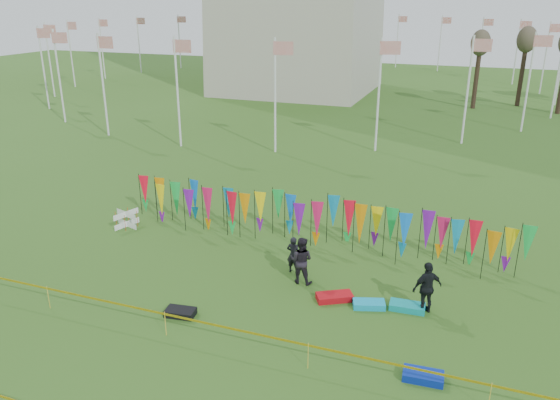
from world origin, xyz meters
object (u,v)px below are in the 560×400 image
(box_kite, at_px, (127,219))
(kite_bag_teal, at_px, (407,307))
(kite_bag_blue, at_px, (423,376))
(kite_bag_black, at_px, (180,312))
(person_left, at_px, (293,255))
(person_mid, at_px, (301,260))
(person_right, at_px, (427,288))
(kite_bag_turquoise, at_px, (369,304))
(kite_bag_red, at_px, (335,297))

(box_kite, distance_m, kite_bag_teal, 14.23)
(kite_bag_blue, relative_size, kite_bag_black, 1.12)
(person_left, height_order, kite_bag_teal, person_left)
(person_mid, height_order, kite_bag_black, person_mid)
(kite_bag_blue, bearing_deg, kite_bag_teal, 104.76)
(person_right, bearing_deg, kite_bag_teal, -32.41)
(person_left, bearing_deg, person_right, 170.81)
(box_kite, xyz_separation_m, kite_bag_teal, (13.93, -2.88, -0.29))
(kite_bag_turquoise, relative_size, kite_bag_teal, 0.91)
(person_left, relative_size, kite_bag_red, 1.18)
(person_mid, bearing_deg, person_left, -50.82)
(person_left, relative_size, person_right, 0.80)
(person_left, xyz_separation_m, person_mid, (0.56, -0.68, 0.17))
(kite_bag_black, bearing_deg, kite_bag_turquoise, 24.97)
(kite_bag_red, xyz_separation_m, kite_bag_black, (-4.84, -2.91, -0.00))
(person_mid, relative_size, kite_bag_teal, 1.53)
(person_mid, height_order, kite_bag_red, person_mid)
(person_right, height_order, kite_bag_blue, person_right)
(person_right, relative_size, kite_bag_black, 1.88)
(kite_bag_teal, bearing_deg, kite_bag_blue, -75.24)
(kite_bag_turquoise, xyz_separation_m, kite_bag_black, (-6.14, -2.86, 0.01))
(kite_bag_teal, bearing_deg, kite_bag_turquoise, -166.75)
(kite_bag_turquoise, distance_m, kite_bag_red, 1.30)
(person_left, bearing_deg, kite_bag_teal, 168.46)
(box_kite, bearing_deg, person_left, -9.94)
(box_kite, bearing_deg, kite_bag_blue, -23.87)
(kite_bag_red, bearing_deg, person_left, 144.49)
(box_kite, distance_m, kite_bag_turquoise, 13.01)
(box_kite, height_order, kite_bag_turquoise, box_kite)
(kite_bag_red, bearing_deg, kite_bag_black, -148.99)
(person_left, relative_size, kite_bag_black, 1.51)
(kite_bag_blue, relative_size, kite_bag_red, 0.88)
(kite_bag_turquoise, distance_m, kite_bag_teal, 1.36)
(box_kite, xyz_separation_m, kite_bag_red, (11.31, -3.14, -0.29))
(person_mid, distance_m, kite_bag_blue, 6.81)
(person_mid, distance_m, kite_bag_black, 5.03)
(box_kite, relative_size, kite_bag_turquoise, 0.72)
(box_kite, height_order, kite_bag_blue, box_kite)
(box_kite, relative_size, person_mid, 0.43)
(person_mid, xyz_separation_m, kite_bag_red, (1.59, -0.85, -0.83))
(person_mid, bearing_deg, kite_bag_blue, 140.34)
(box_kite, height_order, kite_bag_teal, box_kite)
(kite_bag_turquoise, relative_size, kite_bag_blue, 0.98)
(kite_bag_blue, bearing_deg, person_right, 95.57)
(kite_bag_black, bearing_deg, kite_bag_blue, -3.74)
(box_kite, height_order, person_mid, person_mid)
(box_kite, xyz_separation_m, person_left, (9.15, -1.60, 0.38))
(box_kite, relative_size, kite_bag_teal, 0.65)
(person_left, xyz_separation_m, person_right, (5.39, -1.20, 0.19))
(kite_bag_turquoise, xyz_separation_m, kite_bag_teal, (1.33, 0.31, 0.01))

